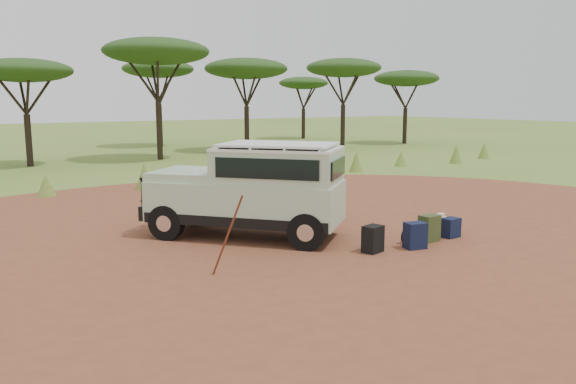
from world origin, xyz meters
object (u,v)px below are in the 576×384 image
safari_vehicle (252,192)px  backpack_navy (415,236)px  walking_staff (228,236)px  hard_case (441,225)px  duffel_navy (450,228)px  backpack_black (373,239)px  backpack_olive (429,228)px

safari_vehicle → backpack_navy: size_ratio=7.97×
walking_staff → hard_case: walking_staff is taller
backpack_navy → walking_staff: bearing=-173.6°
backpack_navy → duffel_navy: 1.36m
safari_vehicle → backpack_navy: (2.24, -2.66, -0.73)m
safari_vehicle → backpack_black: bearing=-11.3°
backpack_black → backpack_olive: (1.59, -0.01, 0.01)m
walking_staff → duffel_navy: bearing=-43.0°
walking_staff → duffel_navy: (5.32, -0.26, -0.49)m
backpack_olive → safari_vehicle: bearing=138.5°
safari_vehicle → hard_case: (3.74, -2.01, -0.82)m
backpack_navy → hard_case: backpack_navy is taller
backpack_black → safari_vehicle: bearing=104.7°
backpack_black → backpack_navy: (0.91, -0.26, -0.00)m
safari_vehicle → backpack_navy: 3.56m
safari_vehicle → duffel_navy: bearing=15.5°
backpack_navy → hard_case: 1.63m
backpack_navy → backpack_olive: backpack_olive is taller
safari_vehicle → walking_staff: (-1.74, -2.17, -0.29)m
safari_vehicle → backpack_navy: bearing=-0.3°
backpack_navy → duffel_navy: backpack_navy is taller
backpack_olive → backpack_navy: bearing=-161.7°
walking_staff → backpack_black: walking_staff is taller
duffel_navy → hard_case: 0.44m
walking_staff → backpack_olive: bearing=-43.2°
safari_vehicle → backpack_navy: safari_vehicle is taller
safari_vehicle → walking_staff: size_ratio=2.84×
walking_staff → backpack_navy: (3.98, -0.49, -0.44)m
duffel_navy → hard_case: bearing=66.2°
safari_vehicle → duffel_navy: size_ratio=9.92×
safari_vehicle → backpack_olive: bearing=10.1°
walking_staff → backpack_navy: 4.03m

